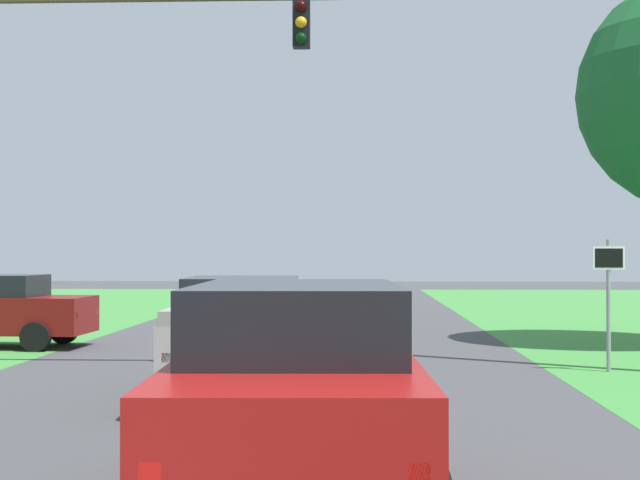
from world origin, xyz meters
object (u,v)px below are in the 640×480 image
at_px(keep_moving_sign, 609,287).
at_px(red_suv_near, 297,393).
at_px(traffic_light, 44,102).
at_px(pickup_truck_lead, 243,334).

bearing_deg(keep_moving_sign, red_suv_near, -118.09).
bearing_deg(keep_moving_sign, traffic_light, -178.06).
distance_m(traffic_light, keep_moving_sign, 11.30).
xyz_separation_m(red_suv_near, pickup_truck_lead, (-1.28, 6.65, -0.07)).
xyz_separation_m(traffic_light, keep_moving_sign, (10.73, 0.36, -3.52)).
xyz_separation_m(red_suv_near, keep_moving_sign, (5.27, 9.87, 0.56)).
bearing_deg(traffic_light, red_suv_near, -60.11).
height_order(red_suv_near, keep_moving_sign, keep_moving_sign).
height_order(red_suv_near, traffic_light, traffic_light).
bearing_deg(traffic_light, pickup_truck_lead, -34.33).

